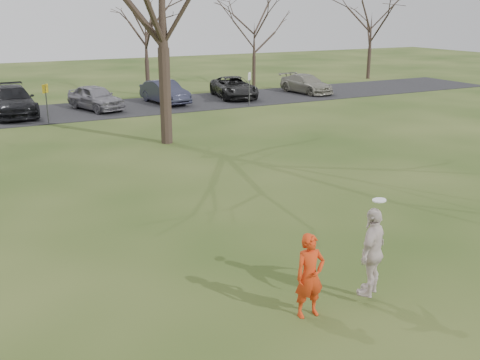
% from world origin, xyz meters
% --- Properties ---
extents(ground, '(120.00, 120.00, 0.00)m').
position_xyz_m(ground, '(0.00, 0.00, 0.00)').
color(ground, '#1E380F').
rests_on(ground, ground).
extents(parking_strip, '(62.00, 6.50, 0.04)m').
position_xyz_m(parking_strip, '(0.00, 25.00, 0.02)').
color(parking_strip, black).
rests_on(parking_strip, ground).
extents(player_defender, '(0.65, 0.46, 1.71)m').
position_xyz_m(player_defender, '(-0.76, -0.39, 0.86)').
color(player_defender, red).
rests_on(player_defender, ground).
extents(car_3, '(2.34, 5.59, 1.61)m').
position_xyz_m(car_3, '(-3.36, 25.34, 0.85)').
color(car_3, black).
rests_on(car_3, parking_strip).
extents(car_4, '(2.95, 4.59, 1.45)m').
position_xyz_m(car_4, '(1.24, 24.95, 0.77)').
color(car_4, slate).
rests_on(car_4, parking_strip).
extents(car_5, '(2.08, 4.49, 1.42)m').
position_xyz_m(car_5, '(5.72, 25.33, 0.75)').
color(car_5, '#282A3D').
rests_on(car_5, parking_strip).
extents(car_6, '(3.16, 5.32, 1.39)m').
position_xyz_m(car_6, '(10.67, 25.43, 0.73)').
color(car_6, black).
rests_on(car_6, parking_strip).
extents(car_7, '(2.35, 4.65, 1.29)m').
position_xyz_m(car_7, '(16.22, 24.99, 0.69)').
color(car_7, gray).
rests_on(car_7, parking_strip).
extents(catching_play, '(1.18, 0.95, 2.06)m').
position_xyz_m(catching_play, '(0.68, -0.51, 1.11)').
color(catching_play, beige).
rests_on(catching_play, ground).
extents(sign_yellow, '(0.35, 0.35, 2.08)m').
position_xyz_m(sign_yellow, '(-2.00, 22.00, 1.45)').
color(sign_yellow, '#47474C').
rests_on(sign_yellow, ground).
extents(sign_white, '(0.35, 0.35, 2.08)m').
position_xyz_m(sign_white, '(10.00, 22.00, 1.45)').
color(sign_white, '#47474C').
rests_on(sign_white, ground).
extents(small_tree_row, '(55.00, 5.90, 8.50)m').
position_xyz_m(small_tree_row, '(4.38, 30.06, 3.89)').
color(small_tree_row, '#352821').
rests_on(small_tree_row, ground).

